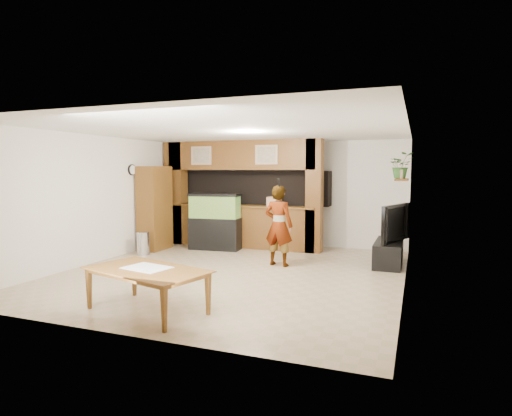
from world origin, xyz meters
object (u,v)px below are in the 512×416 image
at_px(aquarium, 215,222).
at_px(dining_table, 145,291).
at_px(television, 389,223).
at_px(person, 279,226).
at_px(pantry_cabinet, 155,208).

xyz_separation_m(aquarium, dining_table, (1.16, -4.44, -0.36)).
bearing_deg(television, person, 131.57).
xyz_separation_m(pantry_cabinet, dining_table, (2.52, -3.96, -0.70)).
distance_m(television, dining_table, 5.09).
distance_m(pantry_cabinet, person, 3.38).
relative_size(pantry_cabinet, aquarium, 1.48).
height_order(aquarium, television, aquarium).
distance_m(pantry_cabinet, aquarium, 1.48).
bearing_deg(person, aquarium, -22.82).
height_order(pantry_cabinet, person, pantry_cabinet).
xyz_separation_m(pantry_cabinet, person, (3.31, -0.64, -0.19)).
bearing_deg(person, television, -149.86).
distance_m(aquarium, person, 2.26).
height_order(aquarium, dining_table, aquarium).
bearing_deg(dining_table, television, 70.85).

